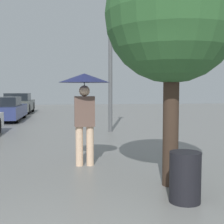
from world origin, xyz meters
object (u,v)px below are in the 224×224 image
object	(u,v)px
parked_car_third	(3,109)
parked_car_farthest	(18,104)
pedestrian	(84,93)
trash_bin	(185,177)
street_lamp	(110,43)
tree	(172,17)

from	to	relation	value
parked_car_third	parked_car_farthest	bearing A→B (deg)	90.25
pedestrian	parked_car_third	world-z (taller)	pedestrian
trash_bin	street_lamp	bearing A→B (deg)	90.41
parked_car_farthest	street_lamp	size ratio (longest dim) A/B	0.76
tree	pedestrian	bearing A→B (deg)	130.98
tree	parked_car_farthest	bearing A→B (deg)	106.67
parked_car_third	trash_bin	world-z (taller)	parked_car_third
pedestrian	tree	size ratio (longest dim) A/B	0.50
parked_car_farthest	trash_bin	distance (m)	18.08
parked_car_third	tree	xyz separation A→B (m)	(4.95, -11.55, 2.22)
pedestrian	street_lamp	size ratio (longest dim) A/B	0.37
parked_car_third	trash_bin	xyz separation A→B (m)	(4.91, -12.34, -0.21)
trash_bin	parked_car_farthest	bearing A→B (deg)	105.82
pedestrian	parked_car_farthest	bearing A→B (deg)	103.54
street_lamp	trash_bin	xyz separation A→B (m)	(0.05, -7.46, -2.98)
pedestrian	street_lamp	bearing A→B (deg)	76.26
parked_car_farthest	trash_bin	size ratio (longest dim) A/B	5.52
pedestrian	parked_car_farthest	world-z (taller)	pedestrian
pedestrian	street_lamp	xyz separation A→B (m)	(1.25, 5.12, 1.81)
trash_bin	parked_car_third	bearing A→B (deg)	111.69
street_lamp	trash_bin	size ratio (longest dim) A/B	7.27
street_lamp	pedestrian	bearing A→B (deg)	-103.74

